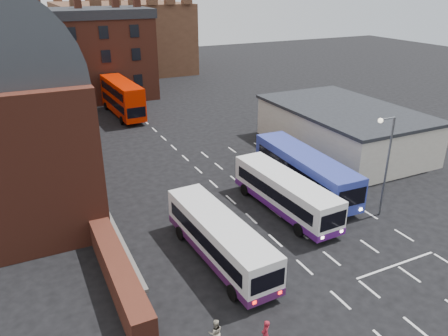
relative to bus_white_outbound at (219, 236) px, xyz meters
name	(u,v)px	position (x,y,z in m)	size (l,w,h in m)	color
ground	(297,260)	(4.14, -2.12, -1.62)	(180.00, 180.00, 0.00)	black
forecourt_wall	(119,275)	(-6.06, -0.12, -0.72)	(1.20, 10.00, 1.80)	#602B1E
cream_building	(343,128)	(19.14, 11.88, 0.54)	(10.40, 16.40, 4.25)	beige
brick_terrace	(70,61)	(-1.86, 43.88, 3.88)	(22.00, 10.00, 11.00)	brown
castle_keep	(121,37)	(10.14, 63.88, 4.38)	(22.00, 22.00, 12.00)	brown
bus_white_outbound	(219,236)	(0.00, 0.00, 0.00)	(2.95, 10.16, 2.74)	silver
bus_white_inbound	(285,191)	(6.80, 3.37, 0.01)	(2.93, 10.22, 2.76)	white
bus_blue	(305,169)	(10.14, 5.66, 0.22)	(3.18, 11.50, 3.11)	#2E3BA0
bus_red_double	(122,98)	(2.43, 32.96, 0.69)	(3.09, 10.94, 4.34)	red
street_lamp	(386,158)	(12.49, -0.08, 2.84)	(1.51, 0.33, 7.38)	#51555A
pedestrian_red	(265,334)	(-1.08, -7.11, -0.88)	(0.54, 0.35, 1.48)	maroon
pedestrian_beige	(215,333)	(-3.06, -5.99, -0.93)	(0.67, 0.52, 1.38)	#AEA590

